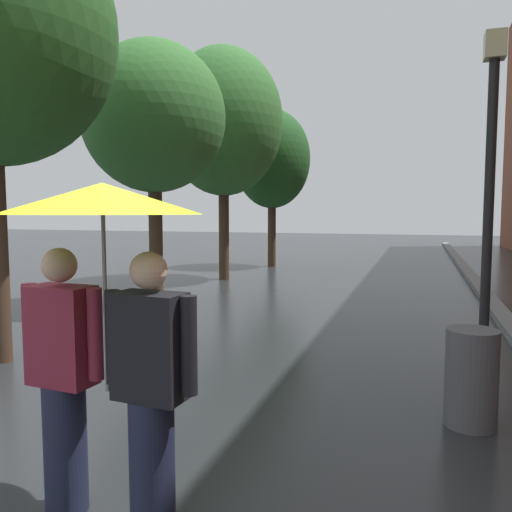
% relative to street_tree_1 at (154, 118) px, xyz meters
% --- Properties ---
extents(kerb_strip, '(0.30, 36.00, 0.12)m').
position_rel_street_tree_1_xyz_m(kerb_strip, '(6.39, 3.29, -3.61)').
color(kerb_strip, slate).
rests_on(kerb_strip, ground).
extents(street_tree_1, '(2.80, 2.80, 5.14)m').
position_rel_street_tree_1_xyz_m(street_tree_1, '(0.00, 0.00, 0.00)').
color(street_tree_1, '#473323').
rests_on(street_tree_1, ground).
extents(street_tree_2, '(3.18, 3.18, 6.21)m').
position_rel_street_tree_1_xyz_m(street_tree_2, '(-0.07, 3.88, 0.56)').
color(street_tree_2, '#473323').
rests_on(street_tree_2, ground).
extents(street_tree_3, '(2.53, 2.53, 5.22)m').
position_rel_street_tree_1_xyz_m(street_tree_3, '(0.26, 7.42, -0.10)').
color(street_tree_3, '#473323').
rests_on(street_tree_3, ground).
extents(couple_under_umbrella, '(1.22, 1.14, 2.02)m').
position_rel_street_tree_1_xyz_m(couple_under_umbrella, '(3.25, -6.46, -2.30)').
color(couple_under_umbrella, '#1E233D').
rests_on(couple_under_umbrella, ground).
extents(street_lamp_post, '(0.24, 0.24, 4.00)m').
position_rel_street_tree_1_xyz_m(street_lamp_post, '(5.79, -2.13, -1.31)').
color(street_lamp_post, black).
rests_on(street_lamp_post, ground).
extents(litter_bin, '(0.44, 0.44, 0.85)m').
position_rel_street_tree_1_xyz_m(litter_bin, '(5.45, -4.32, -3.24)').
color(litter_bin, '#4C4C51').
rests_on(litter_bin, ground).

